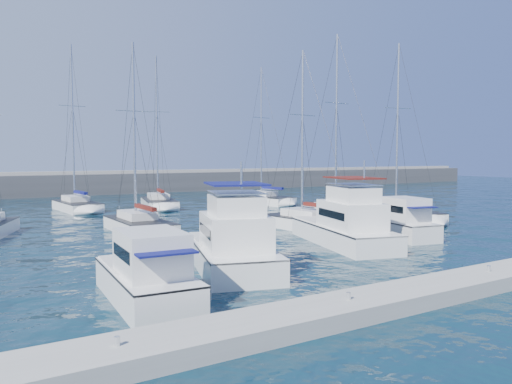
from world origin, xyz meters
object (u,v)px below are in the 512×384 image
sailboat_back_a (77,205)px  sailboat_mid_b (139,225)px  sailboat_back_c (265,199)px  motor_yacht_port_outer (148,278)px  sailboat_mid_d (343,215)px  motor_yacht_port_inner (232,247)px  sailboat_mid_e (401,214)px  sailboat_mid_c (309,223)px  motor_yacht_stbd_inner (346,227)px  sailboat_back_b (159,203)px  motor_yacht_stbd_outer (400,224)px

sailboat_back_a → sailboat_mid_b: bearing=-92.0°
sailboat_back_c → motor_yacht_port_outer: bearing=-140.8°
sailboat_back_a → sailboat_mid_d: bearing=-54.1°
motor_yacht_port_inner → sailboat_mid_e: bearing=39.9°
sailboat_mid_c → sailboat_back_c: bearing=59.5°
motor_yacht_stbd_inner → sailboat_back_c: 27.53m
sailboat_mid_e → sailboat_back_a: bearing=145.6°
sailboat_back_b → sailboat_back_c: (12.01, -2.72, 0.01)m
motor_yacht_port_inner → sailboat_back_b: 31.44m
sailboat_back_c → motor_yacht_stbd_outer: bearing=-113.5°
sailboat_back_b → sailboat_mid_e: bearing=-43.4°
motor_yacht_port_inner → motor_yacht_stbd_outer: bearing=27.2°
sailboat_mid_e → sailboat_mid_b: bearing=178.0°
motor_yacht_port_inner → motor_yacht_stbd_outer: size_ratio=1.38×
sailboat_back_a → sailboat_back_b: (8.25, -1.52, -0.02)m
sailboat_mid_e → sailboat_back_c: size_ratio=0.97×
motor_yacht_port_outer → sailboat_back_b: 35.97m
motor_yacht_port_inner → sailboat_mid_b: size_ratio=0.64×
motor_yacht_port_outer → motor_yacht_stbd_outer: same height
motor_yacht_stbd_outer → sailboat_back_a: 33.02m
motor_yacht_port_outer → sailboat_mid_c: (16.84, 11.78, -0.43)m
sailboat_mid_e → sailboat_back_b: size_ratio=0.93×
sailboat_mid_d → sailboat_back_c: bearing=77.0°
sailboat_mid_c → sailboat_mid_e: sailboat_mid_e is taller
sailboat_mid_d → sailboat_back_a: (-17.36, 20.87, 0.03)m
motor_yacht_stbd_outer → sailboat_back_a: (-14.86, 29.49, -0.38)m
sailboat_mid_b → sailboat_back_b: sailboat_back_b is taller
sailboat_mid_d → sailboat_back_b: (-9.11, 19.35, 0.02)m
motor_yacht_port_outer → motor_yacht_port_inner: motor_yacht_port_inner is taller
sailboat_mid_c → sailboat_mid_e: size_ratio=0.88×
sailboat_back_b → motor_yacht_port_outer: bearing=-98.0°
sailboat_back_b → sailboat_mid_d: bearing=-51.3°
motor_yacht_port_inner → sailboat_mid_e: sailboat_mid_e is taller
motor_yacht_port_inner → sailboat_mid_d: (16.95, 11.09, -0.61)m
motor_yacht_stbd_outer → sailboat_back_c: (5.40, 25.25, -0.39)m
motor_yacht_port_inner → sailboat_mid_d: 20.27m
motor_yacht_port_inner → sailboat_mid_e: size_ratio=0.58×
motor_yacht_stbd_inner → sailboat_mid_b: 15.07m
sailboat_mid_c → sailboat_back_c: (8.35, 18.96, 0.04)m
sailboat_mid_b → sailboat_back_b: size_ratio=0.84×
sailboat_mid_c → motor_yacht_port_inner: bearing=-149.5°
sailboat_back_b → sailboat_back_c: bearing=0.8°
sailboat_back_a → motor_yacht_stbd_outer: bearing=-67.1°
sailboat_mid_d → motor_yacht_stbd_inner: bearing=-134.0°
motor_yacht_stbd_outer → sailboat_mid_b: (-14.30, 11.74, -0.43)m
sailboat_mid_c → sailboat_back_a: bearing=110.4°
motor_yacht_port_outer → motor_yacht_stbd_outer: size_ratio=1.05×
sailboat_mid_c → sailboat_back_c: 20.72m
motor_yacht_stbd_outer → motor_yacht_port_outer: bearing=-152.4°
sailboat_mid_c → sailboat_mid_e: 10.32m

